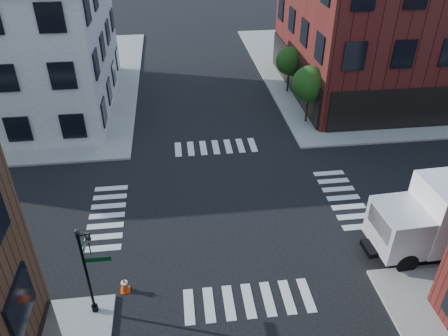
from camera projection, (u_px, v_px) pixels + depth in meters
ground at (228, 207)px, 25.62m from camera, size 120.00×120.00×0.00m
sidewalk_ne at (402, 67)px, 45.25m from camera, size 30.00×30.00×0.15m
building_ne at (439, 21)px, 37.81m from camera, size 25.00×16.00×12.00m
tree_near at (310, 85)px, 33.00m from camera, size 2.69×2.69×4.49m
tree_far at (290, 62)px, 38.16m from camera, size 2.43×2.43×4.07m
signal_pole at (87, 264)px, 17.82m from camera, size 1.29×1.24×4.60m
traffic_cone at (124, 285)px, 20.09m from camera, size 0.46×0.46×0.79m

